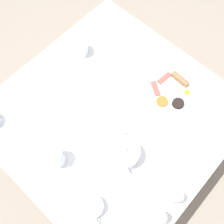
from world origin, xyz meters
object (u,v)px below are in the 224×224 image
fork_by_plate (42,99)px  breakfast_plate (172,91)px  knife_by_plate (123,64)px  napkin_folded (83,116)px  water_glass_short (80,46)px  teapot_near (125,152)px  water_glass_tall (54,157)px  salt_grinder (160,218)px  pepper_grinder (177,197)px  teacup_with_saucer_right (93,207)px

fork_by_plate → breakfast_plate: bearing=136.0°
knife_by_plate → napkin_folded: bearing=8.7°
water_glass_short → napkin_folded: 0.36m
knife_by_plate → fork_by_plate: bearing=-21.1°
teapot_near → water_glass_tall: teapot_near is taller
salt_grinder → knife_by_plate: bearing=-127.5°
pepper_grinder → napkin_folded: pepper_grinder is taller
teacup_with_saucer_right → salt_grinder: 0.27m
breakfast_plate → napkin_folded: (0.38, -0.22, -0.01)m
teapot_near → teacup_with_saucer_right: teapot_near is taller
pepper_grinder → knife_by_plate: pepper_grinder is taller
teacup_with_saucer_right → salt_grinder: salt_grinder is taller
water_glass_tall → pepper_grinder: pepper_grinder is taller
pepper_grinder → napkin_folded: size_ratio=0.77×
water_glass_tall → salt_grinder: size_ratio=0.93×
napkin_folded → fork_by_plate: 0.22m
pepper_grinder → knife_by_plate: 0.68m
salt_grinder → water_glass_short: bearing=-113.9°
pepper_grinder → salt_grinder: same height
water_glass_short → salt_grinder: 0.87m
water_glass_short → fork_by_plate: bearing=9.6°
breakfast_plate → water_glass_tall: 0.63m
teapot_near → pepper_grinder: size_ratio=1.39×
fork_by_plate → pepper_grinder: bearing=95.1°
water_glass_tall → fork_by_plate: water_glass_tall is taller
salt_grinder → pepper_grinder: bearing=-179.5°
napkin_folded → fork_by_plate: size_ratio=0.91×
water_glass_tall → knife_by_plate: bearing=-168.7°
teapot_near → fork_by_plate: bearing=-130.8°
napkin_folded → knife_by_plate: napkin_folded is taller
water_glass_tall → teapot_near: bearing=136.6°
breakfast_plate → fork_by_plate: breakfast_plate is taller
teapot_near → fork_by_plate: 0.48m
teapot_near → fork_by_plate: teapot_near is taller
pepper_grinder → fork_by_plate: bearing=-84.9°
water_glass_tall → knife_by_plate: 0.58m
water_glass_tall → water_glass_short: size_ratio=1.17×
napkin_folded → fork_by_plate: (0.07, -0.21, -0.00)m
teapot_near → water_glass_tall: bearing=-91.9°
teacup_with_saucer_right → water_glass_tall: water_glass_tall is taller
napkin_folded → fork_by_plate: bearing=-71.1°
salt_grinder → fork_by_plate: size_ratio=0.70×
fork_by_plate → water_glass_tall: bearing=61.0°
pepper_grinder → salt_grinder: bearing=0.5°
teacup_with_saucer_right → pepper_grinder: bearing=139.0°
teapot_near → pepper_grinder: 0.27m
water_glass_short → napkin_folded: water_glass_short is taller
teapot_near → napkin_folded: 0.27m
teacup_with_saucer_right → napkin_folded: (-0.26, -0.31, -0.02)m
knife_by_plate → teapot_near: bearing=42.3°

